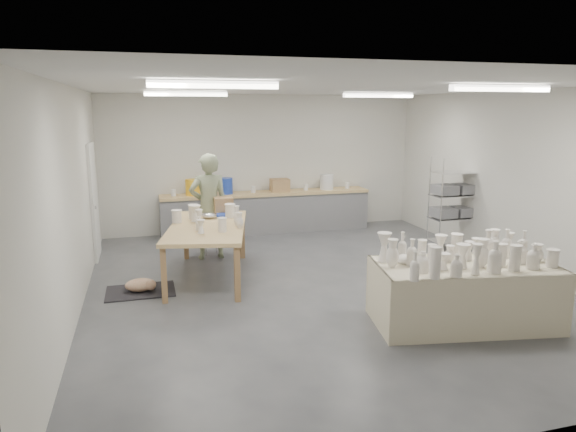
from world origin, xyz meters
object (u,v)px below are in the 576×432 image
object	(u,v)px
drying_table	(464,290)
potter	(209,207)
work_table	(209,224)
red_stool	(208,238)

from	to	relation	value
drying_table	potter	bearing A→B (deg)	135.02
work_table	red_stool	size ratio (longest dim) A/B	6.30
potter	red_stool	size ratio (longest dim) A/B	4.80
drying_table	red_stool	distance (m)	4.92
drying_table	red_stool	world-z (taller)	drying_table
drying_table	potter	world-z (taller)	potter
work_table	potter	distance (m)	1.01
work_table	red_stool	xyz separation A→B (m)	(0.12, 1.26, -0.55)
drying_table	red_stool	bearing A→B (deg)	133.20
red_stool	potter	bearing A→B (deg)	-90.00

